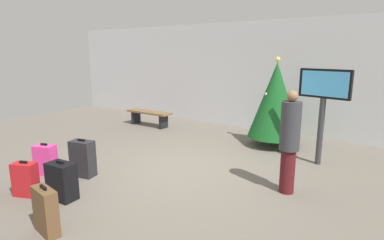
{
  "coord_description": "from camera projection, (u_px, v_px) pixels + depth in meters",
  "views": [
    {
      "loc": [
        3.56,
        -4.8,
        2.31
      ],
      "look_at": [
        -0.17,
        0.57,
        0.9
      ],
      "focal_mm": 29.28,
      "sensor_mm": 36.0,
      "label": 1
    }
  ],
  "objects": [
    {
      "name": "ground_plane",
      "position": [
        183.0,
        169.0,
        6.33
      ],
      "size": [
        16.0,
        16.0,
        0.0
      ],
      "primitive_type": "plane",
      "color": "#665E54"
    },
    {
      "name": "back_wall",
      "position": [
        265.0,
        77.0,
        9.31
      ],
      "size": [
        16.0,
        0.2,
        3.23
      ],
      "primitive_type": "cube",
      "color": "silver",
      "rests_on": "ground_plane"
    },
    {
      "name": "holiday_tree",
      "position": [
        276.0,
        100.0,
        7.7
      ],
      "size": [
        1.3,
        1.3,
        2.22
      ],
      "color": "#4C3319",
      "rests_on": "ground_plane"
    },
    {
      "name": "flight_info_kiosk",
      "position": [
        323.0,
        97.0,
        6.34
      ],
      "size": [
        1.05,
        0.31,
        1.99
      ],
      "color": "#333338",
      "rests_on": "ground_plane"
    },
    {
      "name": "waiting_bench",
      "position": [
        149.0,
        115.0,
        10.03
      ],
      "size": [
        1.58,
        0.44,
        0.48
      ],
      "color": "brown",
      "rests_on": "ground_plane"
    },
    {
      "name": "traveller_0",
      "position": [
        289.0,
        140.0,
        5.11
      ],
      "size": [
        0.46,
        0.46,
        1.73
      ],
      "color": "#4C1419",
      "rests_on": "ground_plane"
    },
    {
      "name": "suitcase_0",
      "position": [
        62.0,
        181.0,
        4.98
      ],
      "size": [
        0.48,
        0.31,
        0.64
      ],
      "color": "black",
      "rests_on": "ground_plane"
    },
    {
      "name": "suitcase_1",
      "position": [
        83.0,
        159.0,
        5.93
      ],
      "size": [
        0.49,
        0.35,
        0.73
      ],
      "color": "#232326",
      "rests_on": "ground_plane"
    },
    {
      "name": "suitcase_2",
      "position": [
        46.0,
        211.0,
        4.02
      ],
      "size": [
        0.47,
        0.24,
        0.66
      ],
      "color": "brown",
      "rests_on": "ground_plane"
    },
    {
      "name": "suitcase_3",
      "position": [
        45.0,
        160.0,
        6.02
      ],
      "size": [
        0.45,
        0.37,
        0.62
      ],
      "color": "#E5388C",
      "rests_on": "ground_plane"
    },
    {
      "name": "suitcase_4",
      "position": [
        25.0,
        179.0,
        5.12
      ],
      "size": [
        0.43,
        0.34,
        0.6
      ],
      "color": "#B2191E",
      "rests_on": "ground_plane"
    }
  ]
}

